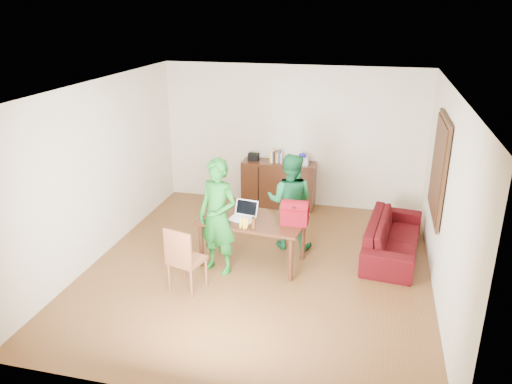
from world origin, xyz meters
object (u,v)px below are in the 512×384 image
(person_far, at_px, (290,201))
(bottle, at_px, (253,222))
(person_near, at_px, (218,217))
(table, at_px, (253,224))
(chair, at_px, (187,271))
(red_bag, at_px, (295,215))
(sofa, at_px, (393,237))
(laptop, at_px, (242,217))

(person_far, relative_size, bottle, 9.10)
(person_near, relative_size, person_far, 1.10)
(person_near, bearing_deg, table, 58.43)
(chair, distance_m, red_bag, 1.73)
(table, distance_m, person_near, 0.60)
(person_far, bearing_deg, red_bag, 107.42)
(table, height_order, person_near, person_near)
(person_near, distance_m, sofa, 2.83)
(person_far, height_order, sofa, person_far)
(bottle, height_order, sofa, bottle)
(bottle, bearing_deg, table, 105.54)
(table, relative_size, laptop, 4.15)
(red_bag, bearing_deg, person_near, -162.95)
(person_far, xyz_separation_m, bottle, (-0.35, -1.00, 0.03))
(table, bearing_deg, person_near, -134.69)
(person_near, relative_size, bottle, 9.98)
(chair, xyz_separation_m, person_near, (0.27, 0.61, 0.58))
(laptop, bearing_deg, bottle, -38.05)
(table, height_order, person_far, person_far)
(person_far, distance_m, red_bag, 0.75)
(person_near, xyz_separation_m, red_bag, (1.07, 0.32, 0.01))
(laptop, height_order, red_bag, red_bag)
(laptop, xyz_separation_m, red_bag, (0.78, 0.03, 0.10))
(table, bearing_deg, chair, -120.21)
(laptop, bearing_deg, table, 33.39)
(table, relative_size, bottle, 9.43)
(person_near, relative_size, red_bag, 4.43)
(person_far, bearing_deg, chair, 57.32)
(red_bag, relative_size, sofa, 0.20)
(table, xyz_separation_m, laptop, (-0.15, -0.07, 0.13))
(laptop, height_order, sofa, laptop)
(sofa, bearing_deg, person_far, 101.01)
(bottle, xyz_separation_m, sofa, (1.99, 1.13, -0.53))
(person_near, bearing_deg, sofa, 43.62)
(laptop, relative_size, sofa, 0.20)
(laptop, height_order, bottle, laptop)
(person_near, xyz_separation_m, sofa, (2.51, 1.16, -0.58))
(sofa, bearing_deg, bottle, 125.98)
(person_far, distance_m, bottle, 1.06)
(chair, height_order, person_near, person_near)
(chair, xyz_separation_m, person_far, (1.14, 1.64, 0.51))
(red_bag, bearing_deg, person_far, 105.78)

